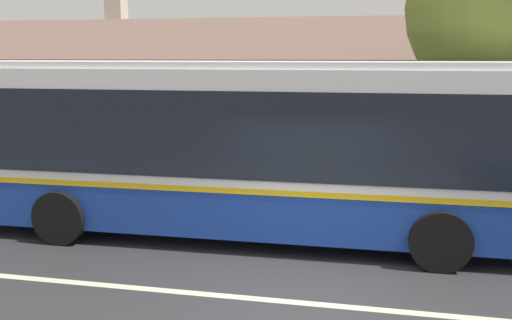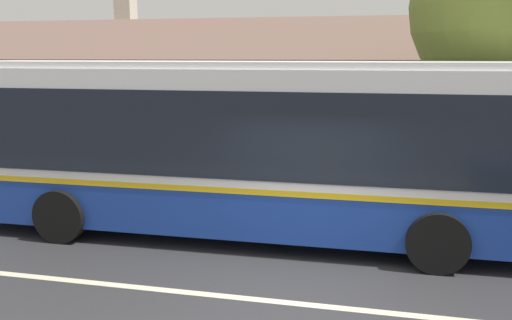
% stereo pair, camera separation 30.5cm
% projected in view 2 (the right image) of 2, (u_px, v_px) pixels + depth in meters
% --- Properties ---
extents(ground_plane, '(300.00, 300.00, 0.00)m').
position_uv_depth(ground_plane, '(293.00, 303.00, 7.99)').
color(ground_plane, '#2D2D30').
extents(sidewalk_far, '(60.00, 3.00, 0.15)m').
position_uv_depth(sidewalk_far, '(336.00, 197.00, 13.71)').
color(sidewalk_far, '#ADAAA3').
rests_on(sidewalk_far, ground).
extents(lane_divider_stripe, '(60.00, 0.16, 0.01)m').
position_uv_depth(lane_divider_stripe, '(293.00, 303.00, 7.99)').
color(lane_divider_stripe, beige).
rests_on(lane_divider_stripe, ground).
extents(community_building, '(27.05, 8.40, 5.83)m').
position_uv_depth(community_building, '(299.00, 101.00, 21.20)').
color(community_building, beige).
rests_on(community_building, ground).
extents(transit_bus, '(11.54, 2.84, 3.32)m').
position_uv_depth(transit_bus, '(242.00, 144.00, 10.79)').
color(transit_bus, navy).
rests_on(transit_bus, ground).
extents(bench_by_building, '(1.62, 0.51, 0.94)m').
position_uv_depth(bench_by_building, '(54.00, 164.00, 15.28)').
color(bench_by_building, '#4C4C4C').
rests_on(bench_by_building, sidewalk_far).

